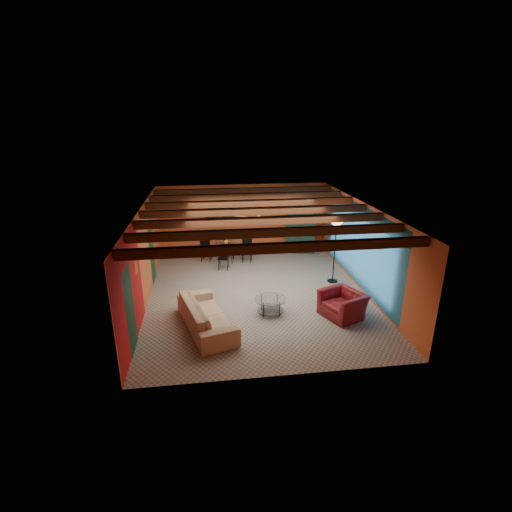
{
  "coord_description": "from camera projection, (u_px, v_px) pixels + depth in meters",
  "views": [
    {
      "loc": [
        -1.46,
        -10.46,
        5.03
      ],
      "look_at": [
        0.0,
        0.2,
        1.15
      ],
      "focal_mm": 26.64,
      "sensor_mm": 36.0,
      "label": 1
    }
  ],
  "objects": [
    {
      "name": "armchair",
      "position": [
        343.0,
        304.0,
        10.2
      ],
      "size": [
        1.3,
        1.37,
        0.7
      ],
      "primitive_type": "imported",
      "rotation": [
        0.0,
        0.0,
        -1.15
      ],
      "color": "maroon",
      "rests_on": "ground"
    },
    {
      "name": "potted_plant",
      "position": [
        300.0,
        198.0,
        14.63
      ],
      "size": [
        0.46,
        0.41,
        0.49
      ],
      "primitive_type": "imported",
      "rotation": [
        0.0,
        0.0,
        0.06
      ],
      "color": "#26661E",
      "rests_on": "armoire"
    },
    {
      "name": "vase",
      "position": [
        226.0,
        234.0,
        13.92
      ],
      "size": [
        0.22,
        0.22,
        0.2
      ],
      "primitive_type": "imported",
      "rotation": [
        0.0,
        0.0,
        0.18
      ],
      "color": "orange",
      "rests_on": "dining_table"
    },
    {
      "name": "ceiling_fan",
      "position": [
        257.0,
        219.0,
        10.84
      ],
      "size": [
        1.5,
        1.5,
        0.44
      ],
      "primitive_type": null,
      "color": "#472614",
      "rests_on": "ceiling"
    },
    {
      "name": "sofa",
      "position": [
        206.0,
        315.0,
        9.63
      ],
      "size": [
        1.58,
        2.62,
        0.72
      ],
      "primitive_type": "imported",
      "rotation": [
        0.0,
        0.0,
        1.84
      ],
      "color": "tan",
      "rests_on": "ground"
    },
    {
      "name": "dining_table",
      "position": [
        226.0,
        249.0,
        14.11
      ],
      "size": [
        2.17,
        2.17,
        0.96
      ],
      "primitive_type": null,
      "rotation": [
        0.0,
        0.0,
        -0.2
      ],
      "color": "white",
      "rests_on": "ground"
    },
    {
      "name": "room",
      "position": [
        256.0,
        218.0,
        10.95
      ],
      "size": [
        6.52,
        8.01,
        2.71
      ],
      "color": "gray",
      "rests_on": "ground"
    },
    {
      "name": "coffee_table",
      "position": [
        270.0,
        306.0,
        10.41
      ],
      "size": [
        0.91,
        0.91,
        0.44
      ],
      "primitive_type": null,
      "rotation": [
        0.0,
        0.0,
        -0.05
      ],
      "color": "silver",
      "rests_on": "ground"
    },
    {
      "name": "armoire",
      "position": [
        299.0,
        228.0,
        15.04
      ],
      "size": [
        1.2,
        0.77,
        1.94
      ],
      "primitive_type": "cube",
      "rotation": [
        0.0,
        0.0,
        -0.22
      ],
      "color": "brown",
      "rests_on": "ground"
    },
    {
      "name": "floor_lamp",
      "position": [
        335.0,
        252.0,
        12.16
      ],
      "size": [
        0.45,
        0.45,
        2.05
      ],
      "primitive_type": null,
      "rotation": [
        0.0,
        0.0,
        -0.07
      ],
      "color": "black",
      "rests_on": "ground"
    },
    {
      "name": "painting",
      "position": [
        220.0,
        212.0,
        14.66
      ],
      "size": [
        1.05,
        0.03,
        0.65
      ],
      "primitive_type": "cube",
      "color": "black",
      "rests_on": "wall_back"
    }
  ]
}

